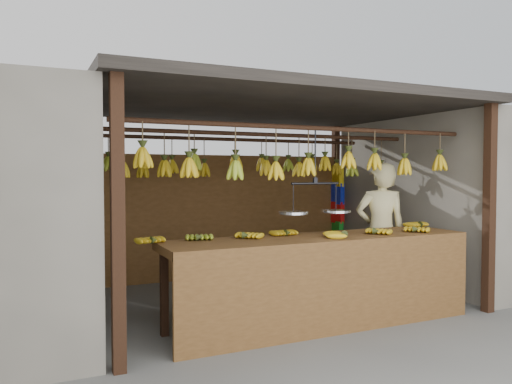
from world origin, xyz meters
name	(u,v)px	position (x,y,z in m)	size (l,w,h in m)	color
ground	(266,300)	(0.00, 0.00, 0.00)	(80.00, 80.00, 0.00)	#5B5B57
stall	(255,139)	(0.00, 0.33, 1.97)	(4.30, 3.30, 2.40)	black
neighbor_right	(481,199)	(3.60, 0.00, 1.15)	(3.00, 3.00, 2.30)	slate
counter	(326,258)	(0.05, -1.22, 0.70)	(3.39, 0.74, 0.96)	brown
hanging_bananas	(266,166)	(0.00, 0.01, 1.62)	(3.60, 2.23, 0.39)	gold
balance_scale	(315,208)	(0.07, -1.00, 1.18)	(0.80, 0.31, 0.88)	black
vendor	(381,232)	(1.24, -0.60, 0.83)	(0.61, 0.40, 1.66)	beige
bag_bundles	(338,203)	(1.94, 1.35, 1.05)	(0.08, 0.26, 1.24)	yellow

